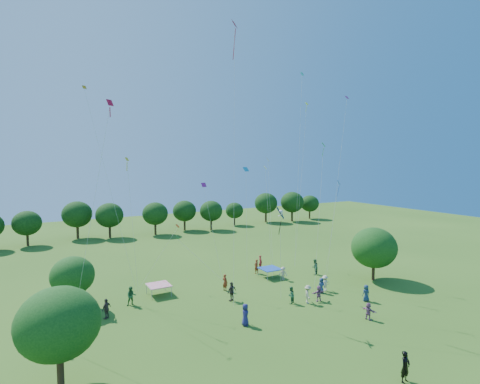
# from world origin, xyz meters

# --- Properties ---
(near_tree_west) EXTENTS (4.83, 4.83, 6.22)m
(near_tree_west) POSITION_xyz_m (-14.60, 9.96, 4.03)
(near_tree_west) COLOR #422B19
(near_tree_west) RESTS_ON ground
(near_tree_north) EXTENTS (3.88, 3.88, 4.98)m
(near_tree_north) POSITION_xyz_m (-12.73, 22.58, 3.23)
(near_tree_north) COLOR #422B19
(near_tree_north) RESTS_ON ground
(near_tree_east) EXTENTS (5.12, 5.12, 6.09)m
(near_tree_east) POSITION_xyz_m (18.32, 15.27, 3.78)
(near_tree_east) COLOR #422B19
(near_tree_east) RESTS_ON ground
(treeline) EXTENTS (88.01, 8.77, 6.77)m
(treeline) POSITION_xyz_m (-1.73, 55.43, 4.09)
(treeline) COLOR #422B19
(treeline) RESTS_ON ground
(tent_red_stripe) EXTENTS (2.20, 2.20, 1.10)m
(tent_red_stripe) POSITION_xyz_m (-4.73, 22.55, 1.04)
(tent_red_stripe) COLOR #BB1637
(tent_red_stripe) RESTS_ON ground
(tent_blue) EXTENTS (2.20, 2.20, 1.10)m
(tent_blue) POSITION_xyz_m (8.47, 21.91, 1.04)
(tent_blue) COLOR #1843A1
(tent_blue) RESTS_ON ground
(man_in_black) EXTENTS (0.78, 0.55, 1.96)m
(man_in_black) POSITION_xyz_m (4.04, 0.30, 0.98)
(man_in_black) COLOR black
(man_in_black) RESTS_ON ground
(crowd_person_0) EXTENTS (0.86, 0.56, 1.63)m
(crowd_person_0) POSITION_xyz_m (12.44, 11.00, 0.82)
(crowd_person_0) COLOR #1A2E4C
(crowd_person_0) RESTS_ON ground
(crowd_person_1) EXTENTS (0.73, 0.57, 1.74)m
(crowd_person_1) POSITION_xyz_m (7.86, 23.97, 0.87)
(crowd_person_1) COLOR maroon
(crowd_person_1) RESTS_ON ground
(crowd_person_2) EXTENTS (0.92, 0.77, 1.65)m
(crowd_person_2) POSITION_xyz_m (5.66, 14.11, 0.82)
(crowd_person_2) COLOR #245635
(crowd_person_2) RESTS_ON ground
(crowd_person_3) EXTENTS (0.98, 1.08, 1.56)m
(crowd_person_3) POSITION_xyz_m (9.20, 20.29, 0.78)
(crowd_person_3) COLOR #AC9F8A
(crowd_person_3) RESTS_ON ground
(crowd_person_4) EXTENTS (0.57, 1.08, 1.78)m
(crowd_person_4) POSITION_xyz_m (-14.29, 14.52, 0.89)
(crowd_person_4) COLOR #484339
(crowd_person_4) RESTS_ON ground
(crowd_person_5) EXTENTS (0.68, 1.45, 1.49)m
(crowd_person_5) POSITION_xyz_m (9.27, 7.88, 0.75)
(crowd_person_5) COLOR #8F5383
(crowd_person_5) RESTS_ON ground
(crowd_person_6) EXTENTS (0.89, 1.02, 1.82)m
(crowd_person_6) POSITION_xyz_m (-0.56, 12.10, 0.91)
(crowd_person_6) COLOR navy
(crowd_person_6) RESTS_ON ground
(crowd_person_7) EXTENTS (0.62, 0.76, 1.76)m
(crowd_person_7) POSITION_xyz_m (1.78, 20.42, 0.88)
(crowd_person_7) COLOR maroon
(crowd_person_7) RESTS_ON ground
(crowd_person_8) EXTENTS (0.97, 0.62, 1.82)m
(crowd_person_8) POSITION_xyz_m (-7.82, 21.11, 0.91)
(crowd_person_8) COLOR #285D30
(crowd_person_8) RESTS_ON ground
(crowd_person_9) EXTENTS (1.12, 0.55, 1.67)m
(crowd_person_9) POSITION_xyz_m (10.92, 15.18, 0.84)
(crowd_person_9) COLOR beige
(crowd_person_9) RESTS_ON ground
(crowd_person_10) EXTENTS (1.10, 1.03, 1.77)m
(crowd_person_10) POSITION_xyz_m (-10.41, 19.13, 0.89)
(crowd_person_10) COLOR #392F2D
(crowd_person_10) RESTS_ON ground
(crowd_person_11) EXTENTS (1.45, 0.56, 1.53)m
(crowd_person_11) POSITION_xyz_m (8.41, 13.28, 0.77)
(crowd_person_11) COLOR #8B517D
(crowd_person_11) RESTS_ON ground
(crowd_person_12) EXTENTS (0.82, 0.50, 1.59)m
(crowd_person_12) POSITION_xyz_m (10.18, 14.90, 0.79)
(crowd_person_12) COLOR navy
(crowd_person_12) RESTS_ON ground
(crowd_person_13) EXTENTS (0.46, 0.67, 1.73)m
(crowd_person_13) POSITION_xyz_m (9.42, 25.50, 0.86)
(crowd_person_13) COLOR maroon
(crowd_person_13) RESTS_ON ground
(crowd_person_14) EXTENTS (1.06, 0.93, 1.89)m
(crowd_person_14) POSITION_xyz_m (13.77, 20.12, 0.94)
(crowd_person_14) COLOR #214D31
(crowd_person_14) RESTS_ON ground
(crowd_person_15) EXTENTS (1.01, 1.26, 1.77)m
(crowd_person_15) POSITION_xyz_m (7.13, 13.36, 0.88)
(crowd_person_15) COLOR #ABA489
(crowd_person_15) RESTS_ON ground
(crowd_person_16) EXTENTS (1.22, 0.84, 1.90)m
(crowd_person_16) POSITION_xyz_m (1.01, 17.45, 0.95)
(crowd_person_16) COLOR #382F2D
(crowd_person_16) RESTS_ON ground
(pirate_kite) EXTENTS (1.29, 1.42, 8.43)m
(pirate_kite) POSITION_xyz_m (2.81, 11.92, 9.16)
(pirate_kite) COLOR black
(red_high_kite) EXTENTS (4.40, 7.52, 26.49)m
(red_high_kite) POSITION_xyz_m (2.13, 18.94, 22.47)
(red_high_kite) COLOR red
(small_kite_0) EXTENTS (2.90, 2.55, 16.40)m
(small_kite_0) POSITION_xyz_m (-11.61, 12.61, 13.29)
(small_kite_0) COLOR red
(small_kite_1) EXTENTS (2.55, 4.90, 12.85)m
(small_kite_1) POSITION_xyz_m (12.40, 28.24, 11.90)
(small_kite_1) COLOR #FFB40D
(small_kite_2) EXTENTS (3.94, 2.81, 19.40)m
(small_kite_2) POSITION_xyz_m (-9.75, 23.11, 13.88)
(small_kite_2) COLOR #C77F11
(small_kite_3) EXTENTS (2.20, 1.54, 14.16)m
(small_kite_3) POSITION_xyz_m (8.63, 13.41, 12.29)
(small_kite_3) COLOR #198E48
(small_kite_4) EXTENTS (0.80, 1.50, 10.37)m
(small_kite_4) POSITION_xyz_m (12.43, 15.33, 9.70)
(small_kite_4) COLOR blue
(small_kite_5) EXTENTS (1.03, 3.15, 10.08)m
(small_kite_5) POSITION_xyz_m (0.41, 21.83, 9.34)
(small_kite_5) COLOR #961976
(small_kite_6) EXTENTS (0.53, 2.28, 11.86)m
(small_kite_6) POSITION_xyz_m (6.50, 19.67, 10.14)
(small_kite_6) COLOR white
(small_kite_7) EXTENTS (1.13, 1.92, 11.73)m
(small_kite_7) POSITION_xyz_m (4.17, 20.12, 10.78)
(small_kite_7) COLOR #0B77A6
(small_kite_8) EXTENTS (3.36, 3.08, 6.65)m
(small_kite_8) POSITION_xyz_m (-4.94, 18.68, 6.29)
(small_kite_8) COLOR #E5500D
(small_kite_9) EXTENTS (1.00, 0.43, 12.70)m
(small_kite_9) POSITION_xyz_m (-7.79, 20.87, 10.56)
(small_kite_9) COLOR yellow
(small_kite_10) EXTENTS (3.26, 2.22, 19.58)m
(small_kite_10) POSITION_xyz_m (13.38, 22.17, 14.59)
(small_kite_10) COLOR #DDFC16
(small_kite_11) EXTENTS (3.61, 4.60, 4.41)m
(small_kite_11) POSITION_xyz_m (-1.67, 23.13, 4.82)
(small_kite_11) COLOR #167B19
(small_kite_12) EXTENTS (2.77, 2.55, 23.19)m
(small_kite_12) POSITION_xyz_m (12.94, 22.27, 17.45)
(small_kite_12) COLOR #1695E3
(small_kite_13) EXTENTS (2.91, 0.48, 19.45)m
(small_kite_13) POSITION_xyz_m (13.88, 16.33, 14.53)
(small_kite_13) COLOR #83156E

